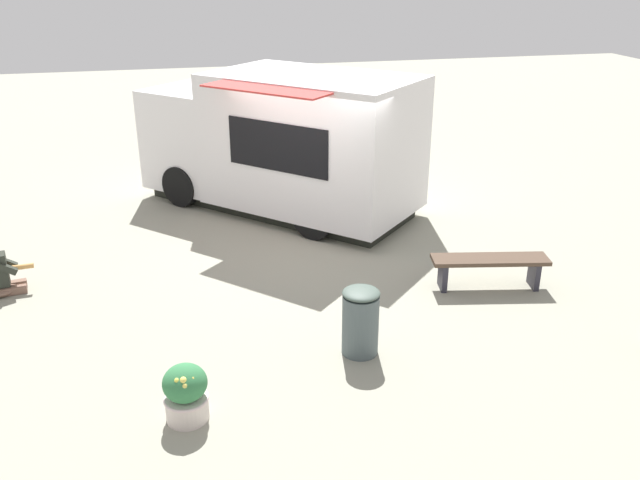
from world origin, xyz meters
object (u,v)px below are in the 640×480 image
Objects in this scene: food_truck at (283,145)px; plaza_bench at (490,265)px; trash_bin at (360,321)px; planter_flowering_near at (186,393)px.

food_truck is 3.03× the size of plaza_bench.
trash_bin is (2.34, 1.26, 0.08)m from plaza_bench.
trash_bin is (0.02, 5.32, -0.81)m from food_truck.
plaza_bench is at bearing 119.72° from food_truck.
planter_flowering_near is at bearing 70.68° from food_truck.
food_truck reaches higher than plaza_bench.
planter_flowering_near is (2.16, 6.15, -0.93)m from food_truck.
plaza_bench is at bearing -154.97° from planter_flowering_near.
planter_flowering_near is at bearing 21.23° from trash_bin.
planter_flowering_near reaches higher than plaza_bench.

